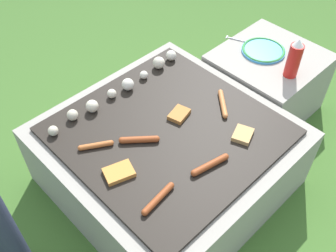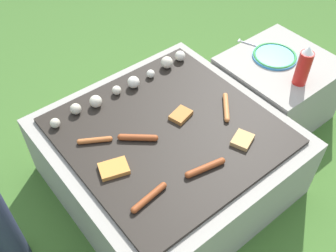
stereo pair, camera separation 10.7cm
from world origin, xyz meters
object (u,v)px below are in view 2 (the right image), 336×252
at_px(plate_colorful, 275,56).
at_px(fork_utensil, 255,45).
at_px(sausage_front_center, 149,197).
at_px(condiment_bottle, 304,66).

bearing_deg(plate_colorful, fork_utensil, 92.21).
distance_m(sausage_front_center, fork_utensil, 1.09).
xyz_separation_m(plate_colorful, condiment_bottle, (-0.06, -0.21, 0.09)).
bearing_deg(plate_colorful, condiment_bottle, -107.50).
distance_m(condiment_bottle, fork_utensil, 0.36).
distance_m(sausage_front_center, condiment_bottle, 0.96).
height_order(sausage_front_center, plate_colorful, sausage_front_center).
relative_size(sausage_front_center, condiment_bottle, 0.84).
relative_size(plate_colorful, condiment_bottle, 1.11).
bearing_deg(condiment_bottle, sausage_front_center, -175.49).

